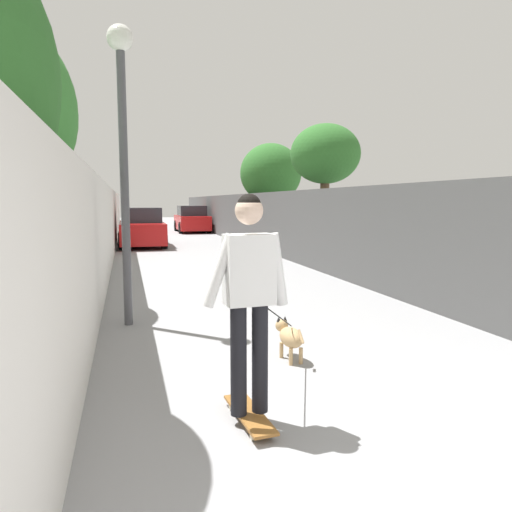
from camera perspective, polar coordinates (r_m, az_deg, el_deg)
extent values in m
plane|color=gray|center=(15.41, -7.06, -0.16)|extent=(80.00, 80.00, 0.00)
cube|color=silver|center=(13.19, -17.64, 3.26)|extent=(48.00, 0.30, 2.20)
cube|color=#4C4C4C|center=(14.05, 5.12, 3.51)|extent=(48.00, 0.30, 2.10)
cylinder|color=brown|center=(15.43, 8.15, 4.69)|extent=(0.29, 0.29, 2.61)
ellipsoid|color=#2D6628|center=(15.49, 8.27, 11.97)|extent=(2.20, 2.20, 1.87)
cylinder|color=brown|center=(21.08, 1.75, 4.67)|extent=(0.31, 0.31, 2.20)
ellipsoid|color=#2D6628|center=(21.11, 1.77, 9.84)|extent=(2.67, 2.67, 2.57)
cylinder|color=#4C4C51|center=(7.03, -15.40, 7.45)|extent=(0.12, 0.12, 3.84)
sphere|color=silver|center=(7.37, -15.93, 23.74)|extent=(0.36, 0.36, 0.36)
cube|color=brown|center=(4.06, -0.79, -18.33)|extent=(0.81, 0.26, 0.02)
cylinder|color=beige|center=(4.30, -2.99, -17.47)|extent=(0.06, 0.03, 0.06)
cylinder|color=beige|center=(4.34, -1.14, -17.23)|extent=(0.06, 0.03, 0.06)
cylinder|color=beige|center=(3.82, -0.39, -20.71)|extent=(0.06, 0.03, 0.06)
cylinder|color=beige|center=(3.86, 1.70, -20.38)|extent=(0.06, 0.03, 0.06)
cylinder|color=black|center=(3.86, -2.10, -12.33)|extent=(0.14, 0.14, 0.89)
cylinder|color=black|center=(3.92, 0.47, -12.05)|extent=(0.14, 0.14, 0.89)
cube|color=white|center=(3.72, -0.82, -1.61)|extent=(0.25, 0.40, 0.55)
cylinder|color=white|center=(3.65, -4.39, -1.73)|extent=(0.11, 0.29, 0.58)
cylinder|color=white|center=(3.81, 2.60, -1.60)|extent=(0.10, 0.18, 0.59)
sphere|color=beige|center=(3.68, -0.83, 5.43)|extent=(0.22, 0.22, 0.22)
sphere|color=black|center=(3.68, -0.84, 6.03)|extent=(0.19, 0.19, 0.19)
ellipsoid|color=tan|center=(5.42, 4.20, -9.66)|extent=(0.43, 0.25, 0.22)
sphere|color=tan|center=(5.64, 3.10, -8.28)|extent=(0.15, 0.15, 0.15)
cone|color=black|center=(5.60, 2.72, -7.53)|extent=(0.05, 0.05, 0.06)
cone|color=black|center=(5.63, 3.48, -7.45)|extent=(0.05, 0.05, 0.06)
cylinder|color=tan|center=(5.57, 3.05, -11.13)|extent=(0.04, 0.04, 0.18)
cylinder|color=tan|center=(5.61, 4.20, -10.99)|extent=(0.04, 0.04, 0.18)
cylinder|color=tan|center=(5.34, 4.18, -11.93)|extent=(0.04, 0.04, 0.18)
cylinder|color=tan|center=(5.38, 5.37, -11.78)|extent=(0.04, 0.04, 0.18)
cylinder|color=tan|center=(5.18, 5.38, -9.54)|extent=(0.14, 0.04, 0.13)
cylinder|color=black|center=(4.56, 2.14, -6.81)|extent=(1.35, 0.84, 0.66)
cube|color=#B71414|center=(19.77, -13.48, 2.80)|extent=(4.31, 1.70, 0.80)
cube|color=#262B33|center=(19.74, -13.53, 4.77)|extent=(2.24, 1.50, 0.60)
cylinder|color=black|center=(21.11, -15.72, 2.31)|extent=(0.64, 0.22, 0.64)
cylinder|color=black|center=(21.16, -11.44, 2.43)|extent=(0.64, 0.22, 0.64)
cylinder|color=black|center=(18.45, -15.78, 1.73)|extent=(0.64, 0.22, 0.64)
cylinder|color=black|center=(18.50, -10.88, 1.87)|extent=(0.64, 0.22, 0.64)
cube|color=#B71414|center=(28.33, -7.66, 3.99)|extent=(3.99, 1.70, 0.80)
cube|color=#262B33|center=(28.31, -7.68, 5.36)|extent=(2.08, 1.50, 0.60)
cylinder|color=black|center=(29.48, -9.50, 3.59)|extent=(0.64, 0.22, 0.64)
cylinder|color=black|center=(29.67, -6.45, 3.65)|extent=(0.64, 0.22, 0.64)
cylinder|color=black|center=(27.02, -8.97, 3.34)|extent=(0.64, 0.22, 0.64)
cylinder|color=black|center=(27.23, -5.66, 3.41)|extent=(0.64, 0.22, 0.64)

